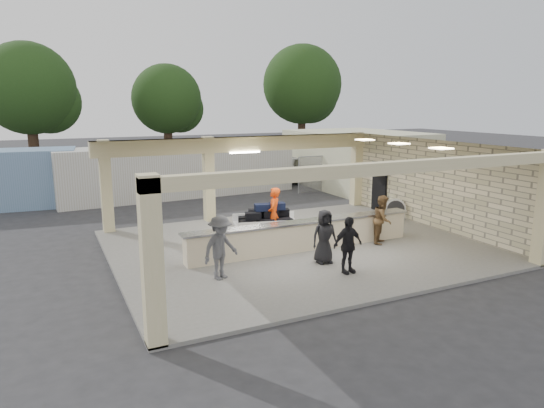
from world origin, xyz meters
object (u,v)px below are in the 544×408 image
baggage_counter (303,235)px  car_white_a (298,169)px  container_white (180,171)px  passenger_b (348,245)px  car_dark (252,168)px  baggage_handler (274,215)px  drum_fan (396,209)px  passenger_c (220,248)px  passenger_d (324,236)px  luggage_cart (267,221)px  car_white_b (375,162)px  passenger_a (383,219)px

baggage_counter → car_white_a: size_ratio=1.46×
baggage_counter → container_white: bearing=95.0°
passenger_b → car_dark: bearing=71.6°
baggage_handler → container_white: bearing=-141.6°
baggage_counter → drum_fan: bearing=20.0°
passenger_c → car_dark: passenger_c is taller
car_white_a → car_dark: size_ratio=1.41×
baggage_handler → car_white_a: bearing=-176.9°
passenger_d → car_white_a: 16.14m
passenger_b → passenger_c: bearing=158.6°
luggage_cart → container_white: 10.18m
passenger_c → car_white_b: 23.18m
car_dark → passenger_b: bearing=-165.5°
drum_fan → passenger_c: 9.51m
baggage_handler → baggage_counter: bearing=53.0°
baggage_handler → car_white_a: size_ratio=0.34×
baggage_counter → baggage_handler: 1.49m
drum_fan → container_white: 11.67m
baggage_counter → luggage_cart: 1.64m
container_white → passenger_c: bearing=-103.5°
drum_fan → passenger_c: bearing=-119.2°
luggage_cart → car_white_a: bearing=70.1°
baggage_handler → passenger_c: (-2.94, -2.75, -0.06)m
passenger_a → container_white: (-3.85, 12.15, 0.41)m
car_white_b → passenger_a: bearing=159.8°
passenger_d → passenger_b: bearing=-77.6°
passenger_c → passenger_d: 3.29m
baggage_counter → baggage_handler: (-0.43, 1.35, 0.46)m
luggage_cart → passenger_d: size_ratio=1.54×
car_dark → baggage_handler: bearing=-171.0°
luggage_cart → baggage_handler: bearing=-22.2°
baggage_counter → drum_fan: size_ratio=9.23×
passenger_c → baggage_handler: bearing=20.5°
car_white_a → car_dark: 3.24m
car_white_a → container_white: size_ratio=0.45×
baggage_handler → container_white: (-0.58, 10.30, 0.30)m
passenger_b → drum_fan: bearing=36.1°
passenger_d → car_white_a: bearing=70.0°
luggage_cart → passenger_c: (-2.73, -2.90, 0.18)m
passenger_c → car_white_a: (10.31, 14.49, -0.19)m
luggage_cart → car_white_a: (7.57, 11.59, -0.01)m
luggage_cart → passenger_d: (0.56, -2.94, 0.11)m
passenger_c → car_dark: (8.23, 16.97, -0.33)m
passenger_c → car_white_b: size_ratio=0.37×
passenger_a → passenger_d: bearing=156.4°
drum_fan → car_white_a: size_ratio=0.16×
container_white → baggage_handler: bearing=-90.0°
passenger_b → container_white: 14.20m
luggage_cart → passenger_b: bearing=-67.1°
passenger_c → container_white: container_white is taller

